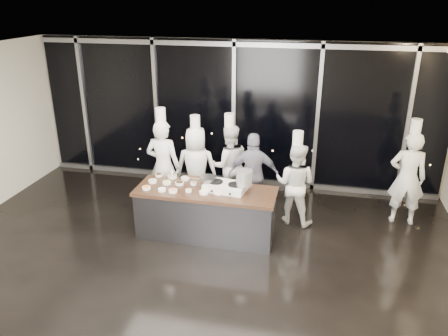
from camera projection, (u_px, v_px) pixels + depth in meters
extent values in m
plane|color=black|center=(193.00, 263.00, 7.10)|extent=(9.00, 9.00, 0.00)
cube|color=beige|center=(235.00, 113.00, 9.68)|extent=(9.00, 0.02, 3.20)
cube|color=silver|center=(186.00, 63.00, 5.91)|extent=(9.00, 7.00, 0.02)
cube|color=black|center=(234.00, 114.00, 9.62)|extent=(8.90, 0.04, 3.18)
cube|color=gray|center=(234.00, 44.00, 9.02)|extent=(8.90, 0.08, 0.10)
cube|color=gray|center=(233.00, 179.00, 10.16)|extent=(8.90, 0.08, 0.10)
cube|color=gray|center=(84.00, 106.00, 10.30)|extent=(0.08, 0.08, 3.20)
cube|color=gray|center=(156.00, 110.00, 9.94)|extent=(0.08, 0.08, 3.20)
cube|color=gray|center=(234.00, 115.00, 9.58)|extent=(0.08, 0.08, 3.20)
cube|color=gray|center=(317.00, 119.00, 9.22)|extent=(0.08, 0.08, 3.20)
cube|color=gray|center=(407.00, 124.00, 8.86)|extent=(0.08, 0.08, 3.20)
cube|color=#3B3B40|center=(206.00, 214.00, 7.76)|extent=(2.40, 0.80, 0.84)
cube|color=#462A1D|center=(206.00, 192.00, 7.59)|extent=(2.46, 0.86, 0.06)
cube|color=silver|center=(225.00, 187.00, 7.56)|extent=(0.77, 0.54, 0.12)
cylinder|color=black|center=(216.00, 182.00, 7.59)|extent=(0.27, 0.27, 0.02)
cylinder|color=black|center=(235.00, 185.00, 7.48)|extent=(0.27, 0.27, 0.02)
cylinder|color=black|center=(212.00, 191.00, 7.42)|extent=(0.04, 0.02, 0.04)
cylinder|color=black|center=(230.00, 194.00, 7.31)|extent=(0.04, 0.02, 0.04)
cylinder|color=slate|center=(208.00, 178.00, 7.65)|extent=(0.34, 0.34, 0.05)
cube|color=#4C2B14|center=(194.00, 176.00, 7.73)|extent=(0.22, 0.06, 0.02)
cylinder|color=#B8B8BB|center=(244.00, 178.00, 7.38)|extent=(0.31, 0.31, 0.27)
cylinder|color=white|center=(146.00, 188.00, 7.61)|extent=(0.15, 0.15, 0.04)
cylinder|color=orange|center=(146.00, 187.00, 7.61)|extent=(0.12, 0.12, 0.01)
cylinder|color=white|center=(153.00, 181.00, 7.88)|extent=(0.15, 0.15, 0.04)
cylinder|color=#C4BA8A|center=(153.00, 180.00, 7.87)|extent=(0.13, 0.13, 0.01)
cylinder|color=white|center=(159.00, 175.00, 8.14)|extent=(0.14, 0.14, 0.04)
cylinder|color=black|center=(159.00, 174.00, 8.14)|extent=(0.11, 0.11, 0.01)
cylinder|color=white|center=(162.00, 190.00, 7.54)|extent=(0.14, 0.14, 0.04)
cylinder|color=white|center=(162.00, 189.00, 7.53)|extent=(0.11, 0.11, 0.01)
cylinder|color=white|center=(167.00, 183.00, 7.82)|extent=(0.15, 0.15, 0.04)
cylinder|color=#CBD068|center=(167.00, 182.00, 7.81)|extent=(0.13, 0.13, 0.01)
cylinder|color=white|center=(172.00, 177.00, 8.07)|extent=(0.17, 0.17, 0.04)
cylinder|color=#AF7357|center=(172.00, 176.00, 8.07)|extent=(0.14, 0.14, 0.01)
cylinder|color=white|center=(173.00, 191.00, 7.50)|extent=(0.15, 0.15, 0.04)
cylinder|color=#D67758|center=(173.00, 190.00, 7.49)|extent=(0.12, 0.12, 0.01)
cylinder|color=white|center=(180.00, 183.00, 7.80)|extent=(0.16, 0.16, 0.04)
cylinder|color=black|center=(180.00, 182.00, 7.79)|extent=(0.13, 0.13, 0.01)
cylinder|color=white|center=(185.00, 178.00, 8.00)|extent=(0.16, 0.16, 0.04)
cylinder|color=beige|center=(185.00, 178.00, 7.99)|extent=(0.13, 0.13, 0.01)
cylinder|color=white|center=(188.00, 190.00, 7.51)|extent=(0.11, 0.11, 0.04)
cylinder|color=#D4AD54|center=(188.00, 190.00, 7.50)|extent=(0.09, 0.09, 0.01)
cylinder|color=white|center=(194.00, 183.00, 7.79)|extent=(0.12, 0.12, 0.04)
cylinder|color=#A27F5C|center=(194.00, 183.00, 7.78)|extent=(0.10, 0.10, 0.01)
cylinder|color=white|center=(204.00, 192.00, 7.44)|extent=(0.16, 0.16, 0.04)
cylinder|color=beige|center=(204.00, 191.00, 7.44)|extent=(0.13, 0.13, 0.01)
cylinder|color=white|center=(208.00, 184.00, 7.76)|extent=(0.12, 0.12, 0.04)
cylinder|color=olive|center=(208.00, 183.00, 7.76)|extent=(0.09, 0.09, 0.01)
cylinder|color=white|center=(218.00, 192.00, 7.43)|extent=(0.16, 0.16, 0.04)
cylinder|color=gold|center=(218.00, 192.00, 7.43)|extent=(0.13, 0.13, 0.01)
cylinder|color=silver|center=(172.00, 175.00, 8.00)|extent=(0.06, 0.06, 0.16)
cone|color=silver|center=(172.00, 170.00, 7.96)|extent=(0.05, 0.05, 0.05)
imported|color=silver|center=(163.00, 166.00, 8.51)|extent=(0.71, 0.49, 1.87)
cylinder|color=white|center=(161.00, 115.00, 8.12)|extent=(0.20, 0.20, 0.26)
imported|color=silver|center=(196.00, 168.00, 8.67)|extent=(0.88, 0.62, 1.70)
cylinder|color=white|center=(195.00, 122.00, 8.31)|extent=(0.21, 0.21, 0.26)
imported|color=silver|center=(229.00, 165.00, 8.84)|extent=(1.00, 0.90, 1.69)
cylinder|color=white|center=(229.00, 120.00, 8.48)|extent=(0.25, 0.25, 0.26)
imported|color=#131233|center=(254.00, 175.00, 8.39)|extent=(1.02, 0.53, 1.66)
imported|color=silver|center=(295.00, 184.00, 8.11)|extent=(0.88, 0.75, 1.57)
cylinder|color=white|center=(298.00, 138.00, 7.78)|extent=(0.23, 0.23, 0.26)
imported|color=silver|center=(407.00, 178.00, 8.06)|extent=(0.67, 0.45, 1.80)
cylinder|color=white|center=(416.00, 126.00, 7.69)|extent=(0.20, 0.20, 0.26)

